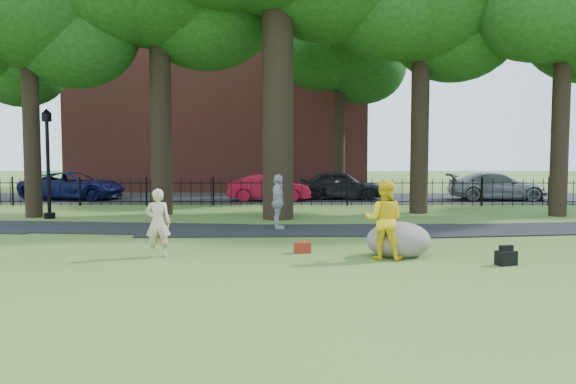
{
  "coord_description": "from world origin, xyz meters",
  "views": [
    {
      "loc": [
        0.42,
        -13.01,
        2.38
      ],
      "look_at": [
        0.37,
        2.0,
        1.32
      ],
      "focal_mm": 35.0,
      "sensor_mm": 36.0,
      "label": 1
    }
  ],
  "objects_px": {
    "woman": "(158,223)",
    "lamppost": "(48,165)",
    "boulder": "(398,238)",
    "man": "(384,220)",
    "red_sedan": "(269,188)"
  },
  "relations": [
    {
      "from": "lamppost",
      "to": "boulder",
      "type": "bearing_deg",
      "value": -16.55
    },
    {
      "from": "boulder",
      "to": "lamppost",
      "type": "distance_m",
      "value": 13.48
    },
    {
      "from": "red_sedan",
      "to": "woman",
      "type": "bearing_deg",
      "value": 172.06
    },
    {
      "from": "woman",
      "to": "lamppost",
      "type": "relative_size",
      "value": 0.4
    },
    {
      "from": "woman",
      "to": "red_sedan",
      "type": "height_order",
      "value": "woman"
    },
    {
      "from": "woman",
      "to": "boulder",
      "type": "relative_size",
      "value": 1.06
    },
    {
      "from": "woman",
      "to": "man",
      "type": "distance_m",
      "value": 5.11
    },
    {
      "from": "boulder",
      "to": "red_sedan",
      "type": "xyz_separation_m",
      "value": [
        -3.48,
        14.51,
        0.23
      ]
    },
    {
      "from": "woman",
      "to": "lamppost",
      "type": "distance_m",
      "value": 9.44
    },
    {
      "from": "woman",
      "to": "boulder",
      "type": "distance_m",
      "value": 5.51
    },
    {
      "from": "woman",
      "to": "boulder",
      "type": "xyz_separation_m",
      "value": [
        5.5,
        0.06,
        -0.35
      ]
    },
    {
      "from": "woman",
      "to": "man",
      "type": "bearing_deg",
      "value": 173.23
    },
    {
      "from": "man",
      "to": "red_sedan",
      "type": "distance_m",
      "value": 15.16
    },
    {
      "from": "woman",
      "to": "red_sedan",
      "type": "relative_size",
      "value": 0.39
    },
    {
      "from": "woman",
      "to": "lamppost",
      "type": "xyz_separation_m",
      "value": [
        -5.68,
        7.45,
        1.15
      ]
    }
  ]
}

